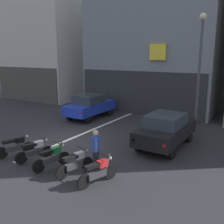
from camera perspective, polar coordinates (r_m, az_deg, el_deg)
The scene contains 14 objects.
ground_plane at distance 13.48m, azimuth -10.82°, elevation -6.57°, with size 120.00×120.00×0.00m, color #2B2B30.
lane_centre_line at distance 18.16m, azimuth 1.95°, elevation -1.31°, with size 0.20×18.00×0.01m, color silver.
building_corner_left at distance 29.52m, azimuth -11.63°, elevation 22.41°, with size 8.10×10.02×19.02m.
building_mid_block at distance 22.99m, azimuth 11.06°, elevation 15.48°, with size 10.13×9.11×11.23m.
car_blue_crossing_near at distance 18.07m, azimuth -4.91°, elevation 1.45°, with size 1.79×4.11×1.64m.
car_black_parked_kerbside at distance 12.61m, azimuth 11.86°, elevation -3.76°, with size 1.84×4.13×1.64m.
car_white_down_street at distance 21.20m, azimuth 12.58°, elevation 2.86°, with size 2.08×4.23×1.64m.
street_lamp at distance 14.85m, azimuth 18.90°, elevation 10.41°, with size 0.36×0.36×6.50m.
motorcycle_black_row_leftmost at distance 12.15m, azimuth -20.69°, elevation -7.07°, with size 0.75×1.57×0.98m.
motorcycle_white_row_left_mid at distance 11.37m, azimuth -16.76°, elevation -8.14°, with size 0.69×1.60×0.98m.
motorcycle_green_row_centre at distance 10.49m, azimuth -13.24°, elevation -9.72°, with size 0.57×1.64×0.98m.
motorcycle_silver_row_right_mid at distance 9.82m, azimuth -8.17°, elevation -11.09°, with size 0.59×1.64×0.98m.
motorcycle_red_row_rightmost at distance 9.08m, azimuth -3.11°, elevation -13.03°, with size 0.67×1.61×0.98m.
person_by_motorcycles at distance 9.77m, azimuth -3.60°, elevation -8.59°, with size 0.24×0.37×1.67m.
Camera 1 is at (8.67, -9.34, 4.40)m, focal length 41.19 mm.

